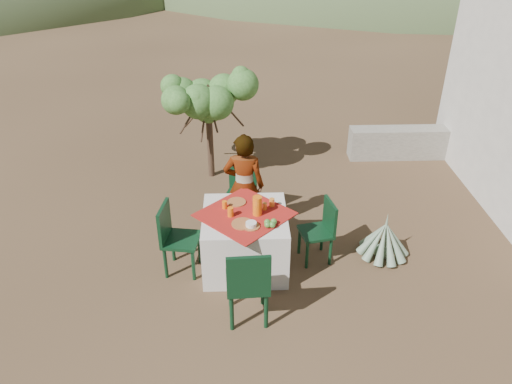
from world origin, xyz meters
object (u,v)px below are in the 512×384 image
at_px(table, 245,240).
at_px(chair_left, 175,236).
at_px(chair_far, 241,190).
at_px(chair_right, 321,228).
at_px(agave, 384,240).
at_px(shrub_tree, 211,103).
at_px(chair_near, 248,283).
at_px(juice_pitcher, 257,206).
at_px(person, 244,186).

xyz_separation_m(table, chair_left, (-0.85, -0.07, 0.13)).
bearing_deg(chair_far, chair_right, -26.77).
relative_size(chair_left, agave, 1.30).
bearing_deg(agave, shrub_tree, 134.64).
xyz_separation_m(chair_near, chair_left, (-0.87, 0.93, -0.04)).
distance_m(chair_far, chair_near, 2.05).
relative_size(chair_left, juice_pitcher, 3.76).
bearing_deg(juice_pitcher, chair_far, 100.28).
relative_size(table, shrub_tree, 0.81).
height_order(person, shrub_tree, shrub_tree).
xyz_separation_m(chair_far, chair_near, (0.06, -2.04, 0.06)).
height_order(chair_far, agave, chair_far).
bearing_deg(chair_far, person, -66.50).
relative_size(chair_near, chair_left, 1.07).
height_order(table, agave, table).
distance_m(shrub_tree, agave, 3.40).
relative_size(chair_near, juice_pitcher, 4.02).
height_order(chair_far, chair_left, chair_left).
distance_m(chair_near, agave, 2.13).
bearing_deg(chair_near, person, -92.32).
bearing_deg(table, chair_left, -175.30).
height_order(chair_right, person, person).
distance_m(chair_near, person, 1.72).
bearing_deg(shrub_tree, person, -74.48).
relative_size(table, chair_right, 1.56).
height_order(table, chair_near, chair_near).
bearing_deg(chair_far, chair_near, -71.85).
xyz_separation_m(chair_near, shrub_tree, (-0.50, 3.44, 0.72)).
xyz_separation_m(chair_right, juice_pitcher, (-0.81, -0.11, 0.42)).
distance_m(table, chair_near, 1.02).
bearing_deg(agave, table, -175.66).
bearing_deg(chair_right, shrub_tree, -159.98).
xyz_separation_m(table, chair_far, (-0.04, 1.04, 0.10)).
bearing_deg(person, chair_left, 49.31).
bearing_deg(juice_pitcher, person, 101.80).
height_order(chair_near, person, person).
relative_size(table, chair_near, 1.32).
height_order(person, juice_pitcher, person).
distance_m(chair_far, shrub_tree, 1.66).
bearing_deg(chair_right, person, -133.82).
distance_m(chair_left, chair_right, 1.82).
relative_size(chair_left, shrub_tree, 0.57).
xyz_separation_m(chair_right, person, (-0.96, 0.60, 0.28)).
bearing_deg(chair_right, chair_near, -52.13).
bearing_deg(shrub_tree, chair_near, -81.74).
relative_size(chair_near, shrub_tree, 0.61).
bearing_deg(chair_left, juice_pitcher, -78.18).
relative_size(person, agave, 2.10).
height_order(table, shrub_tree, shrub_tree).
height_order(chair_far, person, person).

